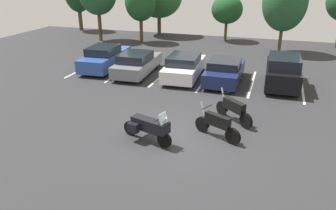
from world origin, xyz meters
The scene contains 13 objects.
ground centered at (0.00, 0.00, -0.05)m, with size 44.00×44.00×0.10m, color #2D2D30.
motorcycle_touring centered at (-0.73, -0.64, 0.65)m, with size 2.23×1.16×1.38m.
motorcycle_second centered at (1.72, 0.51, 0.57)m, with size 1.99×1.08×1.31m.
motorcycle_third centered at (2.13, 2.26, 0.59)m, with size 1.78×1.56×1.34m.
parking_stripes centered at (-1.69, 7.87, 0.00)m, with size 14.05×5.12×0.01m.
car_blue centered at (-7.25, 8.08, 0.74)m, with size 2.14×4.99×1.55m.
car_grey centered at (-4.70, 7.56, 0.70)m, with size 2.08×4.74×1.43m.
car_white centered at (-1.64, 7.71, 0.71)m, with size 2.15×4.70×1.46m.
car_navy centered at (0.86, 7.66, 0.68)m, with size 1.92×4.43×1.40m.
car_black centered at (4.11, 7.84, 0.90)m, with size 1.92×4.31×1.84m.
tree_far_left centered at (-8.25, 16.93, 3.57)m, with size 2.76×2.76×5.29m.
tree_center_right centered at (-1.04, 19.96, 2.82)m, with size 2.82×2.82×4.11m.
tree_center centered at (3.83, 16.56, 3.90)m, with size 3.39×3.39×6.11m.
Camera 1 is at (3.57, -11.40, 6.31)m, focal length 35.66 mm.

